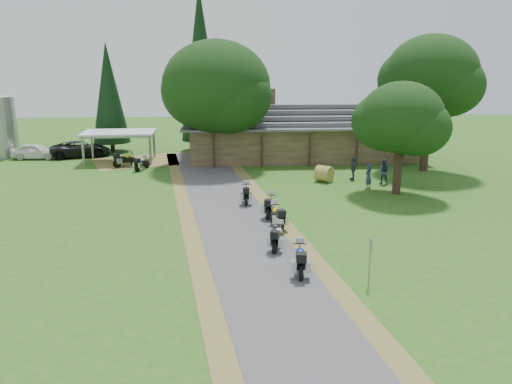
{
  "coord_description": "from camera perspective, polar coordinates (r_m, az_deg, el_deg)",
  "views": [
    {
      "loc": [
        -1.25,
        -21.32,
        8.6
      ],
      "look_at": [
        0.54,
        5.28,
        1.6
      ],
      "focal_mm": 35.0,
      "sensor_mm": 36.0,
      "label": 1
    }
  ],
  "objects": [
    {
      "name": "motorcycle_row_d",
      "position": [
        28.5,
        1.61,
        -1.46
      ],
      "size": [
        1.05,
        2.04,
        1.33
      ],
      "primitive_type": null,
      "rotation": [
        0.0,
        0.0,
        1.35
      ],
      "color": "orange",
      "rests_on": "ground"
    },
    {
      "name": "driveway",
      "position": [
        26.75,
        -2.05,
        -4.05
      ],
      "size": [
        51.95,
        51.95,
        0.0
      ],
      "primitive_type": "plane",
      "rotation": [
        0.0,
        0.0,
        0.14
      ],
      "color": "#414043",
      "rests_on": "ground"
    },
    {
      "name": "oak_driveway",
      "position": [
        33.95,
        16.18,
        6.53
      ],
      "size": [
        5.47,
        5.47,
        8.21
      ],
      "primitive_type": null,
      "color": "black",
      "rests_on": "ground"
    },
    {
      "name": "lodge",
      "position": [
        46.3,
        5.22,
        7.02
      ],
      "size": [
        21.4,
        9.4,
        4.9
      ],
      "primitive_type": null,
      "color": "brown",
      "rests_on": "ground"
    },
    {
      "name": "person_a",
      "position": [
        35.46,
        12.74,
        2.03
      ],
      "size": [
        0.72,
        0.72,
        2.07
      ],
      "primitive_type": "imported",
      "rotation": [
        0.0,
        0.0,
        3.92
      ],
      "color": "navy",
      "rests_on": "ground"
    },
    {
      "name": "motorcycle_carport_a",
      "position": [
        43.37,
        -14.7,
        3.69
      ],
      "size": [
        1.98,
        1.67,
        1.35
      ],
      "primitive_type": null,
      "rotation": [
        0.0,
        0.0,
        0.62
      ],
      "color": "yellow",
      "rests_on": "ground"
    },
    {
      "name": "ground",
      "position": [
        23.02,
        -0.47,
        -7.23
      ],
      "size": [
        120.0,
        120.0,
        0.0
      ],
      "primitive_type": "plane",
      "color": "#2B5919",
      "rests_on": "ground"
    },
    {
      "name": "sign_post",
      "position": [
        20.2,
        12.88,
        -7.81
      ],
      "size": [
        0.36,
        0.06,
        1.98
      ],
      "primitive_type": null,
      "color": "gray",
      "rests_on": "ground"
    },
    {
      "name": "cedar_near",
      "position": [
        49.39,
        -6.32,
        13.73
      ],
      "size": [
        4.09,
        4.09,
        15.66
      ],
      "primitive_type": "cone",
      "color": "black",
      "rests_on": "ground"
    },
    {
      "name": "motorcycle_carport_b",
      "position": [
        41.73,
        -12.93,
        3.28
      ],
      "size": [
        1.25,
        1.83,
        1.2
      ],
      "primitive_type": null,
      "rotation": [
        0.0,
        0.0,
        1.14
      ],
      "color": "gray",
      "rests_on": "ground"
    },
    {
      "name": "hay_bale",
      "position": [
        37.04,
        7.8,
        2.08
      ],
      "size": [
        1.59,
        1.6,
        1.18
      ],
      "primitive_type": "cylinder",
      "rotation": [
        1.57,
        0.0,
        0.85
      ],
      "color": "olive",
      "rests_on": "ground"
    },
    {
      "name": "cedar_far",
      "position": [
        50.56,
        -16.44,
        10.29
      ],
      "size": [
        3.53,
        3.53,
        10.44
      ],
      "primitive_type": "cone",
      "color": "black",
      "rests_on": "ground"
    },
    {
      "name": "motorcycle_row_b",
      "position": [
        23.64,
        2.51,
        -5.02
      ],
      "size": [
        1.11,
        1.92,
        1.25
      ],
      "primitive_type": null,
      "rotation": [
        0.0,
        0.0,
        1.27
      ],
      "color": "#A6A8AD",
      "rests_on": "ground"
    },
    {
      "name": "carport",
      "position": [
        45.62,
        -15.28,
        5.03
      ],
      "size": [
        6.31,
        4.33,
        2.67
      ],
      "primitive_type": null,
      "rotation": [
        0.0,
        0.0,
        0.04
      ],
      "color": "silver",
      "rests_on": "ground"
    },
    {
      "name": "person_c",
      "position": [
        37.92,
        11.04,
        2.89
      ],
      "size": [
        0.48,
        0.62,
        2.02
      ],
      "primitive_type": "imported",
      "rotation": [
        0.0,
        0.0,
        4.6
      ],
      "color": "navy",
      "rests_on": "ground"
    },
    {
      "name": "person_b",
      "position": [
        37.05,
        14.34,
        2.52
      ],
      "size": [
        0.71,
        0.6,
        2.14
      ],
      "primitive_type": "imported",
      "rotation": [
        0.0,
        0.0,
        2.85
      ],
      "color": "navy",
      "rests_on": "ground"
    },
    {
      "name": "car_dark_suv",
      "position": [
        49.07,
        -19.49,
        5.09
      ],
      "size": [
        4.03,
        6.26,
        2.22
      ],
      "primitive_type": "imported",
      "rotation": [
        0.0,
        0.0,
        1.86
      ],
      "color": "black",
      "rests_on": "ground"
    },
    {
      "name": "oak_lodge_right",
      "position": [
        42.0,
        19.25,
        10.61
      ],
      "size": [
        7.1,
        7.1,
        12.36
      ],
      "primitive_type": null,
      "color": "black",
      "rests_on": "ground"
    },
    {
      "name": "motorcycle_row_c",
      "position": [
        26.57,
        2.41,
        -2.66
      ],
      "size": [
        0.96,
        2.05,
        1.35
      ],
      "primitive_type": null,
      "rotation": [
        0.0,
        0.0,
        1.74
      ],
      "color": "#E0B108",
      "rests_on": "ground"
    },
    {
      "name": "car_white_sedan",
      "position": [
        49.55,
        -23.9,
        4.5
      ],
      "size": [
        2.48,
        5.45,
        1.79
      ],
      "primitive_type": "imported",
      "rotation": [
        0.0,
        0.0,
        1.53
      ],
      "color": "white",
      "rests_on": "ground"
    },
    {
      "name": "oak_lodge_left",
      "position": [
        41.99,
        -4.53,
        10.19
      ],
      "size": [
        8.92,
        8.92,
        10.65
      ],
      "primitive_type": null,
      "color": "black",
      "rests_on": "ground"
    },
    {
      "name": "motorcycle_row_e",
      "position": [
        31.15,
        -1.11,
        -0.08
      ],
      "size": [
        0.73,
        1.92,
        1.29
      ],
      "primitive_type": null,
      "rotation": [
        0.0,
        0.0,
        1.51
      ],
      "color": "black",
      "rests_on": "ground"
    },
    {
      "name": "motorcycle_row_a",
      "position": [
        21.03,
        5.1,
        -7.5
      ],
      "size": [
        0.84,
        2.01,
        1.34
      ],
      "primitive_type": null,
      "rotation": [
        0.0,
        0.0,
        1.46
      ],
      "color": "navy",
      "rests_on": "ground"
    }
  ]
}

